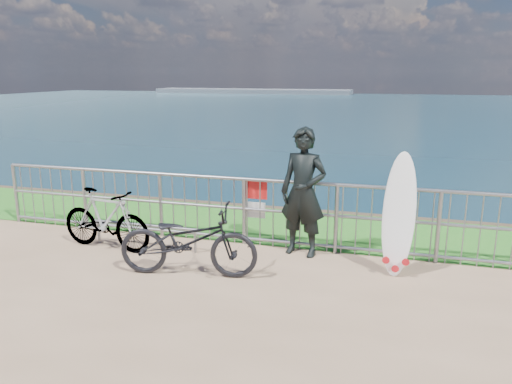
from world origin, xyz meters
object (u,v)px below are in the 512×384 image
(surfboard, at_px, (399,219))
(surfer, at_px, (303,192))
(bicycle_near, at_px, (188,240))
(bicycle_far, at_px, (106,219))

(surfboard, bearing_deg, surfer, 165.48)
(bicycle_near, bearing_deg, bicycle_far, 60.87)
(surfer, height_order, surfboard, surfer)
(surfer, bearing_deg, bicycle_far, -156.84)
(bicycle_near, xyz_separation_m, bicycle_far, (-1.69, 0.61, -0.01))
(surfer, xyz_separation_m, bicycle_near, (-1.36, -1.27, -0.48))
(bicycle_far, bearing_deg, bicycle_near, -103.05)
(surfer, distance_m, surfboard, 1.48)
(surfer, xyz_separation_m, bicycle_far, (-3.06, -0.65, -0.50))
(surfer, height_order, bicycle_near, surfer)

